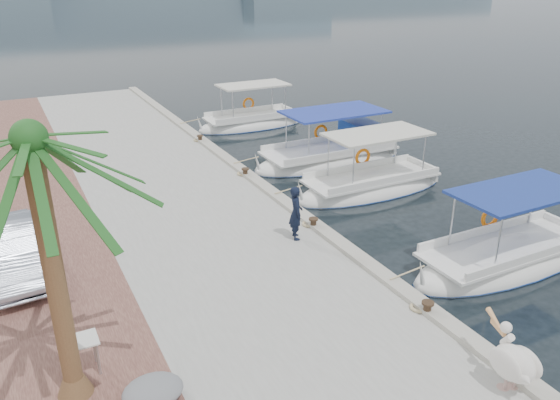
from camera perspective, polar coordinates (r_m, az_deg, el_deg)
The scene contains 15 objects.
ground at distance 15.66m, azimuth 7.37°, elevation -6.45°, with size 400.00×400.00×0.00m, color black.
concrete_quay at distance 18.40m, azimuth -9.27°, elevation -1.06°, with size 6.00×40.00×0.50m, color #989893.
quay_curb at distance 19.23m, azimuth -1.47°, elevation 1.31°, with size 0.44×40.00×0.12m, color #A4A091.
cobblestone_strip at distance 17.72m, azimuth -24.78°, elevation -3.98°, with size 4.00×40.00×0.50m, color brown.
fishing_caique_b at distance 16.60m, azimuth 22.53°, elevation -5.87°, with size 6.39×2.17×2.83m.
fishing_caique_c at distance 20.64m, azimuth 9.45°, elevation 1.25°, with size 6.25×2.18×2.83m.
fishing_caique_d at distance 23.65m, azimuth 5.37°, elevation 4.44°, with size 7.06×2.61×2.83m.
fishing_caique_e at distance 29.12m, azimuth -3.00°, elevation 7.90°, with size 5.94×2.13×2.83m.
mooring_bollards at distance 16.29m, azimuth 3.51°, elevation -2.34°, with size 0.28×20.28×0.33m.
pelican at distance 11.10m, azimuth 23.18°, elevation -15.19°, with size 0.76×1.51×1.17m.
fisherman at distance 15.44m, azimuth 1.68°, elevation -1.33°, with size 0.58×0.38×1.58m, color black.
date_palm at distance 8.96m, azimuth -24.71°, elevation 5.63°, with size 4.60×4.60×5.73m.
parked_car at distance 15.25m, azimuth -26.23°, elevation -4.77°, with size 1.37×3.94×1.30m, color silver.
tarp_bundle at distance 10.53m, azimuth -13.15°, elevation -18.89°, with size 1.10×0.90×0.40m, color slate.
folding_table at distance 11.30m, azimuth -19.79°, elevation -14.39°, with size 0.55×0.55×0.73m.
Camera 1 is at (-7.98, -11.12, 7.60)m, focal length 35.00 mm.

